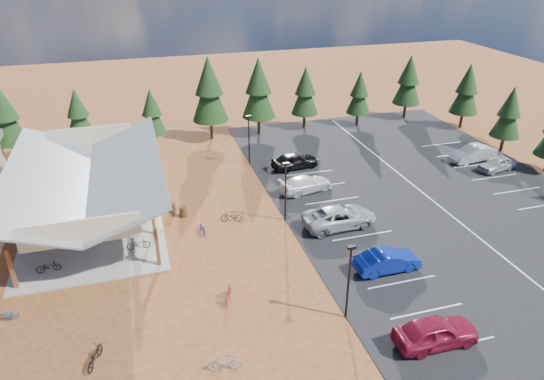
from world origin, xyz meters
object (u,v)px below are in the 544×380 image
object	(u,v)px
bike_12	(95,356)
bike_14	(203,228)
trash_bin_1	(172,207)
car_2	(339,217)
bike_3	(83,185)
bike_2	(52,197)
bike_13	(225,362)
bike_6	(136,197)
bike_10	(3,316)
lamp_post_2	(249,136)
bike_11	(228,294)
car_4	(295,161)
car_3	(306,184)
bike_7	(133,170)
car_8	(497,164)
car_0	(436,332)
bike_4	(138,244)
bike_pavilion	(87,175)
lamp_post_0	(349,277)
trash_bin_0	(183,212)
bike_0	(48,267)
car_9	(473,154)
bike_1	(43,225)
bike_16	(231,217)
car_1	(387,261)
bike_5	(113,220)

from	to	relation	value
bike_12	bike_14	distance (m)	13.85
trash_bin_1	car_2	size ratio (longest dim) A/B	0.15
bike_3	bike_2	bearing A→B (deg)	122.01
bike_13	bike_6	bearing A→B (deg)	-160.03
bike_12	bike_10	bearing A→B (deg)	-21.44
lamp_post_2	bike_11	size ratio (longest dim) A/B	3.06
bike_13	car_4	size ratio (longest dim) A/B	0.39
bike_12	car_3	size ratio (longest dim) A/B	0.37
bike_7	bike_6	bearing A→B (deg)	174.47
bike_3	car_8	xyz separation A→B (m)	(39.27, -6.85, 0.10)
car_2	car_0	bearing A→B (deg)	177.62
bike_4	bike_14	distance (m)	5.03
bike_pavilion	lamp_post_0	bearing A→B (deg)	-48.58
trash_bin_0	car_4	world-z (taller)	car_4
bike_11	car_2	bearing A→B (deg)	55.79
bike_0	car_9	bearing A→B (deg)	-80.78
bike_1	bike_3	size ratio (longest dim) A/B	0.96
bike_14	bike_13	bearing A→B (deg)	-100.84
trash_bin_0	bike_16	world-z (taller)	bike_16
bike_1	bike_6	size ratio (longest dim) A/B	0.98
trash_bin_0	car_1	distance (m)	17.00
lamp_post_0	bike_13	xyz separation A→B (m)	(-7.85, -1.98, -2.42)
bike_2	bike_5	world-z (taller)	bike_5
car_0	car_2	size ratio (longest dim) A/B	0.83
car_2	bike_3	bearing A→B (deg)	55.77
bike_4	car_4	bearing A→B (deg)	-55.68
car_3	trash_bin_0	bearing A→B (deg)	85.46
bike_5	bike_12	size ratio (longest dim) A/B	1.01
bike_11	car_0	bearing A→B (deg)	-9.59
bike_4	bike_5	world-z (taller)	bike_5
bike_6	bike_10	xyz separation A→B (m)	(-8.25, -13.23, -0.11)
bike_2	bike_7	bearing A→B (deg)	-75.84
bike_0	bike_2	bearing A→B (deg)	2.00
bike_pavilion	bike_14	world-z (taller)	bike_pavilion
car_4	bike_11	bearing A→B (deg)	142.01
lamp_post_2	bike_3	xyz separation A→B (m)	(-16.08, -1.78, -2.34)
bike_4	car_3	size ratio (longest dim) A/B	0.33
lamp_post_0	bike_0	size ratio (longest dim) A/B	3.19
bike_13	car_0	bearing A→B (deg)	92.69
car_0	bike_0	bearing A→B (deg)	59.33
trash_bin_0	bike_12	world-z (taller)	bike_12
car_1	car_2	distance (m)	6.43
lamp_post_2	car_1	size ratio (longest dim) A/B	1.11
car_8	car_9	world-z (taller)	car_9
bike_4	bike_10	xyz separation A→B (m)	(-8.10, -5.64, -0.08)
bike_pavilion	bike_0	distance (m)	8.35
lamp_post_2	bike_11	distance (m)	21.67
bike_6	car_4	xyz separation A→B (m)	(15.60, 2.95, 0.29)
car_9	car_1	bearing A→B (deg)	-57.07
lamp_post_2	car_4	world-z (taller)	lamp_post_2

